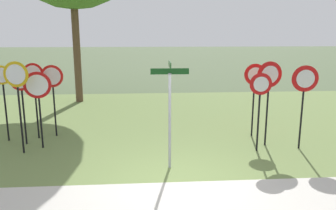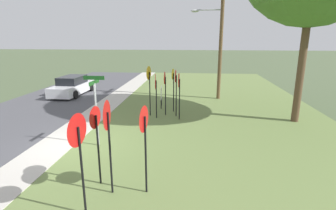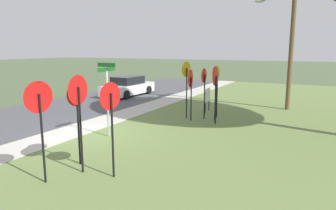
{
  "view_description": "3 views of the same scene",
  "coord_description": "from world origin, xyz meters",
  "px_view_note": "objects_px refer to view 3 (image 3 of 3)",
  "views": [
    {
      "loc": [
        -0.75,
        -7.23,
        3.52
      ],
      "look_at": [
        -0.05,
        2.47,
        1.4
      ],
      "focal_mm": 35.39,
      "sensor_mm": 36.0,
      "label": 1
    },
    {
      "loc": [
        9.24,
        4.69,
        4.24
      ],
      "look_at": [
        -0.41,
        3.72,
        1.69
      ],
      "focal_mm": 27.8,
      "sensor_mm": 36.0,
      "label": 2
    },
    {
      "loc": [
        9.07,
        8.2,
        3.35
      ],
      "look_at": [
        -1.28,
        2.9,
        1.22
      ],
      "focal_mm": 33.12,
      "sensor_mm": 36.0,
      "label": 3
    }
  ],
  "objects_px": {
    "stop_sign_near_left": "(216,84)",
    "stop_sign_center_tall": "(186,77)",
    "yield_sign_near_right": "(76,105)",
    "yield_sign_far_left": "(110,107)",
    "stop_sign_far_right": "(217,81)",
    "utility_pole": "(290,27)",
    "stop_sign_near_right": "(215,82)",
    "stop_sign_far_center": "(191,84)",
    "notice_board": "(207,96)",
    "yield_sign_far_right": "(39,107)",
    "stop_sign_far_left": "(204,83)",
    "parked_hatchback_near": "(128,87)",
    "street_name_post": "(107,93)",
    "yield_sign_near_left": "(78,100)"
  },
  "relations": [
    {
      "from": "stop_sign_far_left",
      "to": "stop_sign_near_left",
      "type": "bearing_deg",
      "value": 47.05
    },
    {
      "from": "stop_sign_near_left",
      "to": "yield_sign_near_right",
      "type": "height_order",
      "value": "stop_sign_near_left"
    },
    {
      "from": "stop_sign_far_right",
      "to": "yield_sign_far_left",
      "type": "bearing_deg",
      "value": 5.94
    },
    {
      "from": "stop_sign_near_right",
      "to": "stop_sign_far_center",
      "type": "height_order",
      "value": "stop_sign_near_right"
    },
    {
      "from": "stop_sign_near_left",
      "to": "yield_sign_near_left",
      "type": "distance_m",
      "value": 7.0
    },
    {
      "from": "yield_sign_near_right",
      "to": "yield_sign_far_left",
      "type": "height_order",
      "value": "yield_sign_far_left"
    },
    {
      "from": "notice_board",
      "to": "stop_sign_far_left",
      "type": "bearing_deg",
      "value": 8.99
    },
    {
      "from": "yield_sign_near_left",
      "to": "yield_sign_far_left",
      "type": "height_order",
      "value": "yield_sign_near_left"
    },
    {
      "from": "stop_sign_center_tall",
      "to": "parked_hatchback_near",
      "type": "relative_size",
      "value": 0.59
    },
    {
      "from": "yield_sign_near_right",
      "to": "yield_sign_near_left",
      "type": "bearing_deg",
      "value": 55.52
    },
    {
      "from": "yield_sign_far_right",
      "to": "utility_pole",
      "type": "relative_size",
      "value": 0.31
    },
    {
      "from": "street_name_post",
      "to": "utility_pole",
      "type": "relative_size",
      "value": 0.34
    },
    {
      "from": "street_name_post",
      "to": "utility_pole",
      "type": "xyz_separation_m",
      "value": [
        -8.76,
        5.32,
        2.78
      ]
    },
    {
      "from": "stop_sign_far_right",
      "to": "utility_pole",
      "type": "bearing_deg",
      "value": 149.66
    },
    {
      "from": "yield_sign_near_right",
      "to": "street_name_post",
      "type": "height_order",
      "value": "street_name_post"
    },
    {
      "from": "stop_sign_far_center",
      "to": "stop_sign_far_right",
      "type": "xyz_separation_m",
      "value": [
        -1.33,
        0.81,
        0.04
      ]
    },
    {
      "from": "yield_sign_near_left",
      "to": "yield_sign_near_right",
      "type": "xyz_separation_m",
      "value": [
        -0.44,
        -0.49,
        -0.25
      ]
    },
    {
      "from": "yield_sign_near_right",
      "to": "stop_sign_far_center",
      "type": "bearing_deg",
      "value": -179.37
    },
    {
      "from": "stop_sign_near_right",
      "to": "yield_sign_far_right",
      "type": "height_order",
      "value": "yield_sign_far_right"
    },
    {
      "from": "stop_sign_center_tall",
      "to": "parked_hatchback_near",
      "type": "distance_m",
      "value": 8.46
    },
    {
      "from": "yield_sign_near_left",
      "to": "utility_pole",
      "type": "height_order",
      "value": "utility_pole"
    },
    {
      "from": "stop_sign_far_right",
      "to": "stop_sign_center_tall",
      "type": "relative_size",
      "value": 0.92
    },
    {
      "from": "stop_sign_near_left",
      "to": "notice_board",
      "type": "relative_size",
      "value": 1.96
    },
    {
      "from": "yield_sign_near_right",
      "to": "parked_hatchback_near",
      "type": "xyz_separation_m",
      "value": [
        -11.89,
        -6.41,
        -1.13
      ]
    },
    {
      "from": "notice_board",
      "to": "utility_pole",
      "type": "bearing_deg",
      "value": 122.06
    },
    {
      "from": "yield_sign_far_right",
      "to": "street_name_post",
      "type": "bearing_deg",
      "value": -156.93
    },
    {
      "from": "stop_sign_near_right",
      "to": "stop_sign_center_tall",
      "type": "relative_size",
      "value": 0.94
    },
    {
      "from": "stop_sign_far_left",
      "to": "utility_pole",
      "type": "bearing_deg",
      "value": 143.71
    },
    {
      "from": "stop_sign_near_left",
      "to": "stop_sign_center_tall",
      "type": "height_order",
      "value": "stop_sign_center_tall"
    },
    {
      "from": "stop_sign_center_tall",
      "to": "yield_sign_near_left",
      "type": "relative_size",
      "value": 1.02
    },
    {
      "from": "stop_sign_far_left",
      "to": "yield_sign_far_right",
      "type": "xyz_separation_m",
      "value": [
        8.51,
        -1.04,
        0.19
      ]
    },
    {
      "from": "stop_sign_center_tall",
      "to": "street_name_post",
      "type": "bearing_deg",
      "value": -9.22
    },
    {
      "from": "stop_sign_far_center",
      "to": "stop_sign_near_right",
      "type": "bearing_deg",
      "value": 104.63
    },
    {
      "from": "yield_sign_near_right",
      "to": "utility_pole",
      "type": "height_order",
      "value": "utility_pole"
    },
    {
      "from": "stop_sign_far_center",
      "to": "utility_pole",
      "type": "xyz_separation_m",
      "value": [
        -4.97,
        3.55,
        2.72
      ]
    },
    {
      "from": "stop_sign_center_tall",
      "to": "yield_sign_near_left",
      "type": "distance_m",
      "value": 7.38
    },
    {
      "from": "stop_sign_far_left",
      "to": "yield_sign_far_left",
      "type": "bearing_deg",
      "value": 1.68
    },
    {
      "from": "stop_sign_near_right",
      "to": "yield_sign_near_right",
      "type": "xyz_separation_m",
      "value": [
        6.94,
        -1.75,
        -0.08
      ]
    },
    {
      "from": "stop_sign_far_left",
      "to": "yield_sign_near_right",
      "type": "bearing_deg",
      "value": -9.65
    },
    {
      "from": "stop_sign_center_tall",
      "to": "notice_board",
      "type": "xyz_separation_m",
      "value": [
        -1.83,
        0.41,
        -1.14
      ]
    },
    {
      "from": "stop_sign_near_right",
      "to": "parked_hatchback_near",
      "type": "bearing_deg",
      "value": -120.5
    },
    {
      "from": "parked_hatchback_near",
      "to": "stop_sign_far_center",
      "type": "bearing_deg",
      "value": 54.26
    },
    {
      "from": "stop_sign_near_left",
      "to": "stop_sign_center_tall",
      "type": "distance_m",
      "value": 1.73
    },
    {
      "from": "stop_sign_near_right",
      "to": "stop_sign_center_tall",
      "type": "bearing_deg",
      "value": -89.49
    },
    {
      "from": "utility_pole",
      "to": "yield_sign_near_right",
      "type": "bearing_deg",
      "value": -20.46
    },
    {
      "from": "stop_sign_far_left",
      "to": "stop_sign_center_tall",
      "type": "height_order",
      "value": "stop_sign_center_tall"
    },
    {
      "from": "parked_hatchback_near",
      "to": "yield_sign_far_right",
      "type": "bearing_deg",
      "value": 27.45
    },
    {
      "from": "stop_sign_far_right",
      "to": "street_name_post",
      "type": "bearing_deg",
      "value": -19.98
    },
    {
      "from": "yield_sign_near_right",
      "to": "yield_sign_far_left",
      "type": "xyz_separation_m",
      "value": [
        0.31,
        1.43,
        0.12
      ]
    },
    {
      "from": "stop_sign_far_right",
      "to": "yield_sign_near_right",
      "type": "bearing_deg",
      "value": -4.43
    }
  ]
}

